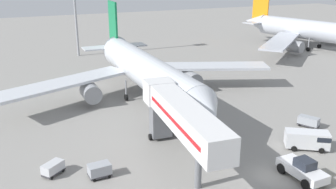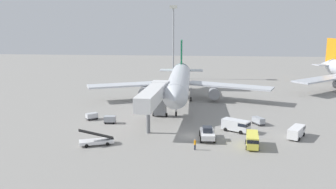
% 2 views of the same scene
% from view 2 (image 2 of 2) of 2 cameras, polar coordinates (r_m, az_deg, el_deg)
% --- Properties ---
extents(ground_plane, '(300.00, 300.00, 0.00)m').
position_cam_2_polar(ground_plane, '(65.97, 3.72, -6.44)').
color(ground_plane, gray).
extents(airplane_at_gate, '(47.21, 44.54, 14.54)m').
position_cam_2_polar(airplane_at_gate, '(92.21, 1.72, 1.93)').
color(airplane_at_gate, silver).
rests_on(airplane_at_gate, ground).
extents(jet_bridge, '(4.56, 19.24, 7.56)m').
position_cam_2_polar(jet_bridge, '(71.60, -2.16, -0.27)').
color(jet_bridge, silver).
rests_on(jet_bridge, ground).
extents(pushback_tug, '(2.81, 5.48, 2.33)m').
position_cam_2_polar(pushback_tug, '(64.07, 6.10, -6.02)').
color(pushback_tug, white).
rests_on(pushback_tug, ground).
extents(belt_loader_truck, '(5.90, 3.81, 2.83)m').
position_cam_2_polar(belt_loader_truck, '(62.29, -11.01, -7.02)').
color(belt_loader_truck, white).
rests_on(belt_loader_truck, ground).
extents(service_van_far_left, '(2.45, 5.27, 2.22)m').
position_cam_2_polar(service_van_far_left, '(61.40, 12.93, -6.86)').
color(service_van_far_left, '#E5DB4C').
rests_on(service_van_far_left, ground).
extents(service_van_rear_left, '(4.07, 5.36, 1.94)m').
position_cam_2_polar(service_van_rear_left, '(68.52, 19.28, -5.42)').
color(service_van_rear_left, white).
rests_on(service_van_rear_left, ground).
extents(service_van_mid_center, '(5.36, 4.41, 2.20)m').
position_cam_2_polar(service_van_mid_center, '(69.26, 10.56, -4.66)').
color(service_van_mid_center, silver).
rests_on(service_van_mid_center, ground).
extents(baggage_cart_far_center, '(2.38, 1.63, 1.48)m').
position_cam_2_polar(baggage_cart_far_center, '(74.45, -8.98, -3.81)').
color(baggage_cart_far_center, '#38383D').
rests_on(baggage_cart_far_center, ground).
extents(baggage_cart_far_right, '(2.60, 2.43, 1.37)m').
position_cam_2_polar(baggage_cart_far_right, '(77.86, -11.71, -3.28)').
color(baggage_cart_far_right, '#38383D').
rests_on(baggage_cart_far_right, ground).
extents(baggage_cart_rear_right, '(2.38, 3.00, 1.43)m').
position_cam_2_polar(baggage_cart_rear_right, '(74.85, 13.82, -3.94)').
color(baggage_cart_rear_right, '#38383D').
rests_on(baggage_cart_rear_right, ground).
extents(ground_crew_worker_foreground, '(0.46, 0.46, 1.81)m').
position_cam_2_polar(ground_crew_worker_foreground, '(59.00, 4.19, -7.66)').
color(ground_crew_worker_foreground, '#1E2333').
rests_on(ground_crew_worker_foreground, ground).
extents(safety_cone_alpha, '(0.46, 0.46, 0.70)m').
position_cam_2_polar(safety_cone_alpha, '(66.46, 13.06, -6.28)').
color(safety_cone_alpha, black).
rests_on(safety_cone_alpha, ground).
extents(apron_light_mast, '(2.40, 2.40, 25.08)m').
position_cam_2_polar(apron_light_mast, '(128.07, 0.83, 10.22)').
color(apron_light_mast, '#93969B').
rests_on(apron_light_mast, ground).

